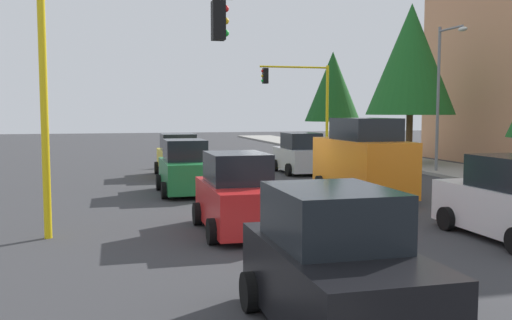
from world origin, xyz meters
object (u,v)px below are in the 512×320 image
Objects in this scene: street_lamp_curbside at (443,83)px; car_black at (335,268)px; car_silver at (300,155)px; car_yellow at (178,157)px; tree_roadside_far at (333,87)px; traffic_signal_near_right at (121,61)px; car_green at (185,169)px; traffic_signal_far_left at (301,93)px; tree_roadside_mid at (411,60)px; car_red at (238,196)px; delivery_van_orange at (362,160)px.

street_lamp_curbside reaches higher than car_black.
car_yellow is (-0.23, -5.88, 0.00)m from car_silver.
car_black is (31.03, -12.61, -3.88)m from tree_roadside_far.
car_yellow is (-2.42, -12.22, -3.45)m from street_lamp_curbside.
traffic_signal_near_right is 1.64× the size of car_green.
traffic_signal_far_left is 5.52m from tree_roadside_far.
car_yellow is at bearing -81.40° from tree_roadside_mid.
street_lamp_curbside reaches higher than car_green.
car_red is 13.55m from car_silver.
car_red is 0.98× the size of car_yellow.
traffic_signal_near_right reaches higher than car_yellow.
traffic_signal_near_right is 0.85× the size of street_lamp_curbside.
car_red is (24.43, -12.46, -3.89)m from tree_roadside_far.
delivery_van_orange reaches higher than car_yellow.
delivery_van_orange is at bearing 153.20° from car_black.
traffic_signal_near_right is 12.78m from car_yellow.
traffic_signal_far_left reaches higher than delivery_van_orange.
street_lamp_curbside reaches higher than car_red.
traffic_signal_far_left is 0.82× the size of tree_roadside_far.
traffic_signal_near_right is 1.25× the size of delivery_van_orange.
traffic_signal_near_right is 23.06m from traffic_signal_far_left.
tree_roadside_far is at bearing 178.81° from street_lamp_curbside.
traffic_signal_far_left reaches higher than car_black.
delivery_van_orange is 1.31× the size of car_black.
car_silver and car_black have the same top height.
traffic_signal_far_left is 12.29m from car_yellow.
car_green is at bearing -60.70° from tree_roadside_mid.
tree_roadside_far reaches higher than street_lamp_curbside.
car_green is at bearing -34.05° from traffic_signal_far_left.
delivery_van_orange is at bearing -50.72° from street_lamp_curbside.
car_green is at bearing -178.75° from car_black.
delivery_van_orange is (-4.18, 8.30, -2.93)m from traffic_signal_near_right.
delivery_van_orange is at bearing 68.85° from car_green.
street_lamp_curbside is at bearing 129.28° from delivery_van_orange.
car_green is at bearing -3.95° from car_yellow.
tree_roadside_far is 1.99× the size of car_green.
car_black is at bearing -36.48° from street_lamp_curbside.
tree_roadside_mid reaches higher than traffic_signal_far_left.
tree_roadside_mid is at bearing 35.39° from traffic_signal_far_left.
traffic_signal_near_right reaches higher than car_red.
car_yellow is at bearing -46.28° from tree_roadside_far.
car_black is (6.60, -0.14, 0.00)m from car_red.
car_red and car_yellow have the same top height.
tree_roadside_far is 27.70m from car_red.
car_green is at bearing -76.05° from street_lamp_curbside.
street_lamp_curbside is at bearing 143.52° from car_black.
delivery_van_orange is 6.40m from car_green.
car_silver is (2.20, -7.13, -4.95)m from tree_roadside_mid.
street_lamp_curbside reaches higher than car_silver.
car_black is at bearing -31.93° from tree_roadside_mid.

